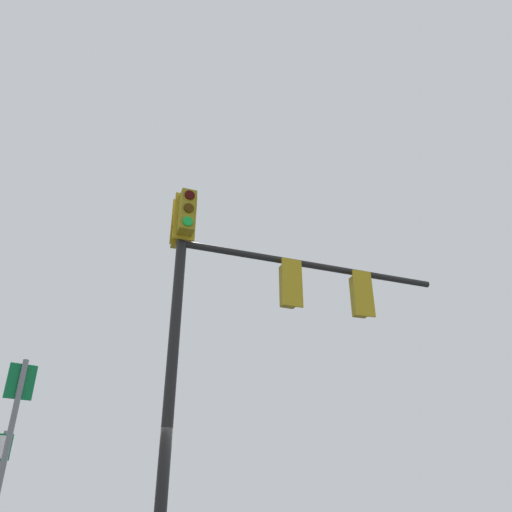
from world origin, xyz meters
name	(u,v)px	position (x,y,z in m)	size (l,w,h in m)	color
signal_mast_assembly	(241,294)	(1.08, -0.05, 5.05)	(4.23, 4.92, 7.01)	black
route_sign_secondary	(4,461)	(0.13, -3.68, 1.85)	(0.16, 0.31, 3.04)	slate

